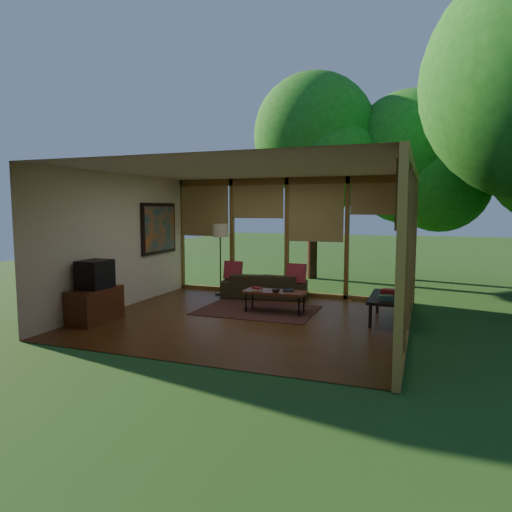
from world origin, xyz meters
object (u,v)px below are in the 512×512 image
at_px(television, 95,274).
at_px(coffee_table, 275,293).
at_px(media_cabinet, 95,305).
at_px(sofa, 265,285).
at_px(floor_lamp, 220,234).
at_px(side_console, 388,298).

height_order(television, coffee_table, television).
bearing_deg(coffee_table, media_cabinet, -147.52).
xyz_separation_m(sofa, coffee_table, (0.68, -1.34, 0.11)).
height_order(television, floor_lamp, floor_lamp).
height_order(sofa, coffee_table, sofa).
height_order(sofa, floor_lamp, floor_lamp).
bearing_deg(sofa, side_console, 145.69).
bearing_deg(television, media_cabinet, 180.00).
bearing_deg(media_cabinet, sofa, 55.95).
height_order(media_cabinet, coffee_table, media_cabinet).
relative_size(television, floor_lamp, 0.33).
distance_m(sofa, television, 3.79).
bearing_deg(side_console, sofa, 155.51).
bearing_deg(sofa, floor_lamp, -10.36).
height_order(sofa, side_console, sofa).
bearing_deg(media_cabinet, floor_lamp, 72.14).
bearing_deg(television, coffee_table, 32.67).
relative_size(sofa, side_console, 1.35).
relative_size(coffee_table, side_console, 0.86).
distance_m(sofa, floor_lamp, 1.57).
distance_m(floor_lamp, coffee_table, 2.45).
bearing_deg(media_cabinet, television, 0.00).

